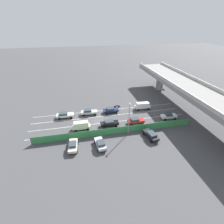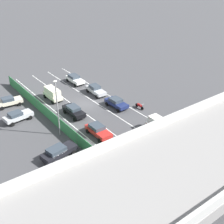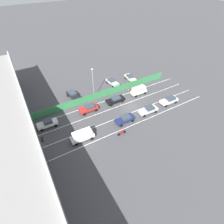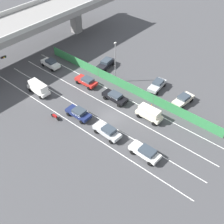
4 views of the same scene
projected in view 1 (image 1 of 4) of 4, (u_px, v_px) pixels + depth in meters
name	position (u px, v px, depth m)	size (l,w,h in m)	color
ground_plane	(99.00, 120.00, 46.83)	(300.00, 300.00, 0.00)	#424244
lane_line_left_edge	(107.00, 110.00, 51.99)	(0.14, 42.44, 0.01)	silver
lane_line_mid_left	(109.00, 116.00, 48.95)	(0.14, 42.44, 0.01)	silver
lane_line_mid_right	(111.00, 122.00, 45.91)	(0.14, 42.44, 0.01)	silver
lane_line_right_edge	(114.00, 129.00, 42.87)	(0.14, 42.44, 0.01)	silver
elevated_overpass	(190.00, 89.00, 48.44)	(55.59, 9.86, 8.60)	gray
green_fence	(116.00, 131.00, 40.78)	(0.10, 38.54, 1.83)	#338447
car_sedan_white	(65.00, 115.00, 47.60)	(2.11, 4.66, 1.58)	white
car_sedan_navy	(111.00, 110.00, 50.23)	(2.12, 4.44, 1.56)	navy
car_sedan_black	(109.00, 123.00, 43.83)	(1.93, 4.68, 1.57)	black
car_van_cream	(81.00, 125.00, 42.30)	(1.97, 4.38, 2.14)	beige
car_hatchback_white	(169.00, 116.00, 47.02)	(2.05, 4.30, 1.70)	silver
car_van_white	(143.00, 106.00, 52.01)	(2.12, 4.70, 2.15)	silver
car_sedan_silver	(89.00, 112.00, 49.16)	(2.09, 4.74, 1.65)	#B7BABC
car_sedan_red	(136.00, 120.00, 44.96)	(2.03, 4.39, 1.55)	red
motorcycle	(117.00, 106.00, 53.33)	(0.60, 1.95, 0.93)	black
parked_sedan_cream	(73.00, 145.00, 36.04)	(4.45, 2.28, 1.56)	beige
parked_wagon_silver	(100.00, 144.00, 36.55)	(4.50, 2.35, 1.58)	#B2B5B7
parked_sedan_dark	(151.00, 135.00, 39.32)	(4.85, 2.58, 1.61)	black
traffic_light	(161.00, 92.00, 54.39)	(2.86, 0.72, 5.60)	#47474C
street_lamp	(129.00, 116.00, 38.80)	(0.60, 0.36, 8.23)	gray
traffic_cone	(88.00, 134.00, 40.67)	(0.47, 0.47, 0.65)	orange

